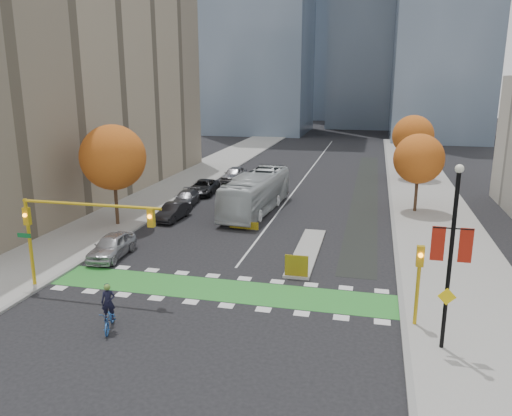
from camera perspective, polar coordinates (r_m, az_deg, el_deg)
The scene contains 24 objects.
ground at distance 27.49m, azimuth -5.19°, elevation -10.50°, with size 300.00×300.00×0.00m, color black.
sidewalk_west at distance 49.99m, azimuth -12.66°, elevation 0.75°, with size 7.00×120.00×0.15m, color gray.
sidewalk_east at distance 45.40m, azimuth 19.72°, elevation -1.12°, with size 7.00×120.00×0.15m, color gray.
curb_west at distance 48.58m, azimuth -8.94°, elevation 0.54°, with size 0.30×120.00×0.16m, color gray.
curb_east at distance 45.12m, azimuth 15.31°, elevation -0.88°, with size 0.30×120.00×0.16m, color gray.
bike_crossing at distance 28.78m, azimuth -4.23°, elevation -9.28°, with size 20.00×3.00×0.01m, color #2B832E.
centre_line at distance 65.14m, azimuth 6.01°, elevation 4.08°, with size 0.15×70.00×0.01m, color silver.
bike_lane_paint at distance 54.83m, azimuth 12.42°, elevation 1.88°, with size 2.50×50.00×0.01m, color black.
median_island at distance 34.79m, azimuth 5.84°, elevation -4.93°, with size 1.60×10.00×0.16m, color gray.
hazard_board at distance 30.08m, azimuth 4.64°, elevation -6.59°, with size 1.40×0.12×1.30m, color yellow.
building_west at distance 55.78m, azimuth -22.53°, elevation 14.30°, with size 16.00×44.00×25.00m, color gray.
tree_west at distance 41.31m, azimuth -16.02°, elevation 5.57°, with size 5.20×5.20×8.22m.
tree_east_near at distance 46.25m, azimuth 18.11°, elevation 5.36°, with size 4.40×4.40×7.08m.
tree_east_far at distance 62.07m, azimuth 17.51°, elevation 7.88°, with size 4.80×4.80×7.65m.
traffic_signal_west at distance 29.10m, azimuth -20.69°, elevation -1.52°, with size 8.53×0.56×5.20m.
traffic_signal_east at distance 24.82m, azimuth 18.11°, elevation -7.14°, with size 0.35×0.43×4.10m.
banner_lamppost at distance 22.46m, azimuth 21.40°, elevation -4.61°, with size 1.65×0.36×8.28m.
cyclist at distance 25.13m, azimuth -16.43°, elevation -11.61°, with size 1.32×2.13×2.32m.
bus at distance 44.91m, azimuth 0.01°, elevation 1.79°, with size 2.96×12.65×3.53m, color #B9C0C2.
parked_car_a at distance 34.83m, azimuth -16.16°, elevation -4.18°, with size 1.88×4.68×1.60m, color #A9AAAF.
parked_car_b at distance 42.98m, azimuth -9.47°, elevation -0.42°, with size 1.51×4.33×1.43m, color black.
parked_car_c at distance 47.76m, azimuth -8.01°, elevation 1.09°, with size 1.92×4.73×1.37m, color #4E4E53.
parked_car_d at distance 52.32m, azimuth -6.04°, elevation 2.38°, with size 2.47×5.36×1.49m, color black.
parked_car_e at distance 58.79m, azimuth -2.51°, elevation 3.88°, with size 2.02×5.03×1.71m, color gray.
Camera 1 is at (8.12, -23.60, 11.52)m, focal length 35.00 mm.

